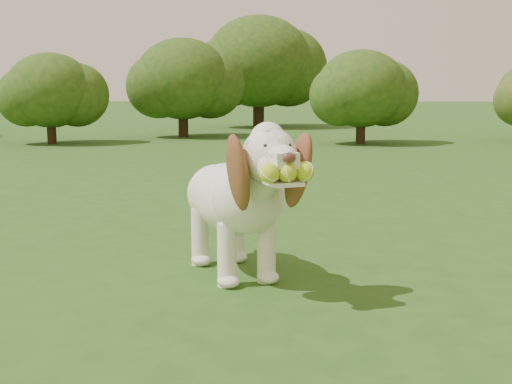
{
  "coord_description": "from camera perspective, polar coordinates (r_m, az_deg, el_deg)",
  "views": [
    {
      "loc": [
        0.46,
        -3.06,
        0.94
      ],
      "look_at": [
        0.33,
        0.12,
        0.46
      ],
      "focal_mm": 50.0,
      "sensor_mm": 36.0,
      "label": 1
    }
  ],
  "objects": [
    {
      "name": "ground",
      "position": [
        3.23,
        -6.04,
        -8.41
      ],
      "size": [
        80.0,
        80.0,
        0.0
      ],
      "primitive_type": "plane",
      "color": "#264E16",
      "rests_on": "ground"
    },
    {
      "name": "dog",
      "position": [
        3.45,
        -1.45,
        -0.15
      ],
      "size": [
        0.73,
        1.16,
        0.78
      ],
      "rotation": [
        0.0,
        0.0,
        0.41
      ],
      "color": "white",
      "rests_on": "ground"
    },
    {
      "name": "shrub_a",
      "position": [
        12.02,
        -16.16,
        7.82
      ],
      "size": [
        1.41,
        1.41,
        1.46
      ],
      "color": "#382314",
      "rests_on": "ground"
    },
    {
      "name": "shrub_b",
      "position": [
        13.16,
        -5.89,
        8.99
      ],
      "size": [
        1.73,
        1.73,
        1.8
      ],
      "color": "#382314",
      "rests_on": "ground"
    },
    {
      "name": "shrub_i",
      "position": [
        16.19,
        0.21,
        10.39
      ],
      "size": [
        2.41,
        2.41,
        2.5
      ],
      "color": "#382314",
      "rests_on": "ground"
    },
    {
      "name": "shrub_c",
      "position": [
        11.65,
        8.44,
        8.18
      ],
      "size": [
        1.46,
        1.46,
        1.51
      ],
      "color": "#382314",
      "rests_on": "ground"
    }
  ]
}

